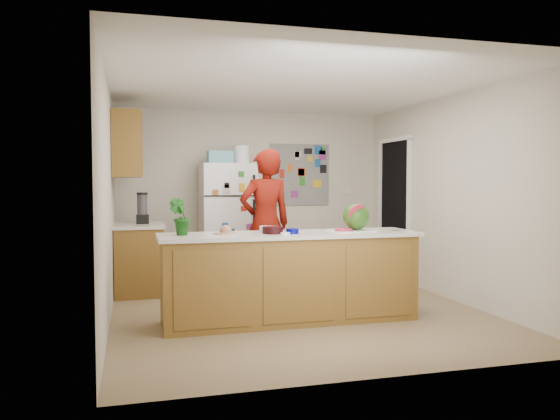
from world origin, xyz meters
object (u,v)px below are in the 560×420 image
object	(u,v)px
refrigerator	(227,223)
person	(265,224)
cherry_bowl	(273,230)
watermelon	(356,217)

from	to	relation	value
refrigerator	person	world-z (taller)	person
refrigerator	cherry_bowl	world-z (taller)	refrigerator
watermelon	refrigerator	bearing A→B (deg)	112.52
refrigerator	cherry_bowl	size ratio (longest dim) A/B	8.08
person	cherry_bowl	xyz separation A→B (m)	(-0.23, -1.26, 0.03)
watermelon	cherry_bowl	distance (m)	0.94
refrigerator	person	bearing A→B (deg)	-76.25
refrigerator	cherry_bowl	distance (m)	2.42
watermelon	cherry_bowl	xyz separation A→B (m)	(-0.93, -0.05, -0.12)
refrigerator	watermelon	bearing A→B (deg)	-67.48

